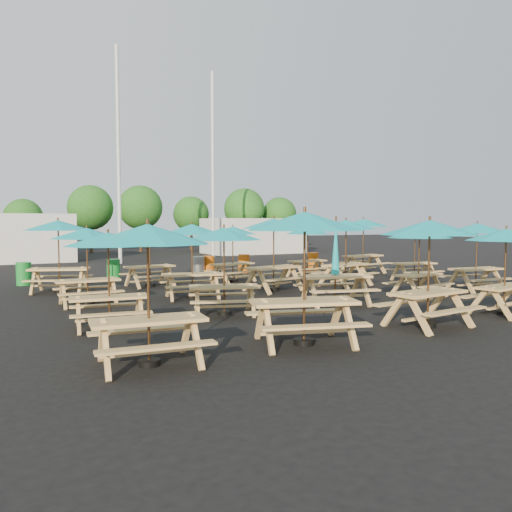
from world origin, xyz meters
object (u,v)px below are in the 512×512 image
waste_bin_2 (199,266)px  picnic_unit_9 (335,269)px  picnic_unit_7 (149,233)px  picnic_unit_0 (148,242)px  picnic_unit_3 (58,229)px  picnic_unit_8 (430,234)px  picnic_unit_10 (274,228)px  picnic_unit_4 (305,229)px  waste_bin_4 (244,264)px  picnic_unit_5 (224,239)px  picnic_unit_11 (233,233)px  picnic_unit_19 (363,226)px  picnic_unit_6 (192,234)px  picnic_unit_1 (108,245)px  picnic_unit_2 (87,238)px  waste_bin_5 (313,261)px  waste_bin_0 (24,274)px  waste_bin_3 (208,265)px  picnic_unit_17 (477,232)px  picnic_unit_18 (415,234)px  picnic_unit_15 (308,233)px  picnic_unit_12 (506,240)px  waste_bin_1 (114,270)px  picnic_unit_14 (346,228)px  picnic_unit_13 (419,237)px

waste_bin_2 → picnic_unit_9: bearing=-86.1°
picnic_unit_7 → waste_bin_2: picnic_unit_7 is taller
picnic_unit_0 → picnic_unit_3: 9.68m
picnic_unit_8 → picnic_unit_10: picnic_unit_10 is taller
picnic_unit_4 → waste_bin_4: picnic_unit_4 is taller
picnic_unit_5 → picnic_unit_11: bearing=81.9°
picnic_unit_4 → picnic_unit_19: bearing=62.0°
picnic_unit_8 → picnic_unit_3: bearing=118.2°
picnic_unit_6 → waste_bin_4: (4.83, 6.18, -1.54)m
picnic_unit_1 → picnic_unit_10: size_ratio=0.80×
picnic_unit_1 → picnic_unit_0: bearing=-83.4°
picnic_unit_2 → picnic_unit_10: picnic_unit_10 is taller
picnic_unit_0 → waste_bin_5: picnic_unit_0 is taller
picnic_unit_3 → picnic_unit_10: picnic_unit_10 is taller
waste_bin_0 → waste_bin_2: 6.84m
picnic_unit_19 → waste_bin_3: (-6.40, 2.66, -1.72)m
picnic_unit_17 → picnic_unit_18: bearing=90.8°
picnic_unit_15 → picnic_unit_19: size_ratio=0.85×
waste_bin_2 → waste_bin_4: size_ratio=1.00×
picnic_unit_8 → picnic_unit_18: 8.98m
picnic_unit_19 → waste_bin_2: (-6.91, 2.52, -1.72)m
picnic_unit_8 → picnic_unit_19: 11.58m
picnic_unit_4 → waste_bin_3: picnic_unit_4 is taller
picnic_unit_12 → picnic_unit_19: size_ratio=0.86×
picnic_unit_6 → picnic_unit_7: bearing=106.1°
picnic_unit_18 → waste_bin_3: picnic_unit_18 is taller
waste_bin_2 → picnic_unit_5: bearing=-107.4°
picnic_unit_9 → waste_bin_0: size_ratio=2.94×
picnic_unit_15 → waste_bin_4: picnic_unit_15 is taller
waste_bin_0 → waste_bin_1: 3.25m
picnic_unit_6 → waste_bin_1: 6.24m
picnic_unit_3 → picnic_unit_5: size_ratio=1.10×
picnic_unit_17 → waste_bin_3: picnic_unit_17 is taller
picnic_unit_10 → picnic_unit_17: picnic_unit_10 is taller
picnic_unit_12 → picnic_unit_18: bearing=54.6°
picnic_unit_12 → picnic_unit_15: (0.45, 9.45, -0.03)m
picnic_unit_1 → picnic_unit_14: size_ratio=0.79×
picnic_unit_2 → picnic_unit_19: picnic_unit_19 is taller
picnic_unit_4 → picnic_unit_15: 11.71m
waste_bin_1 → waste_bin_4: size_ratio=1.00×
picnic_unit_12 → waste_bin_0: (-10.27, 12.04, -1.45)m
waste_bin_0 → picnic_unit_12: bearing=-49.5°
picnic_unit_4 → picnic_unit_8: picnic_unit_4 is taller
picnic_unit_13 → picnic_unit_19: 7.08m
picnic_unit_8 → picnic_unit_14: bearing=60.6°
picnic_unit_5 → picnic_unit_15: (6.64, 6.21, -0.06)m
picnic_unit_14 → waste_bin_3: bearing=100.5°
picnic_unit_0 → picnic_unit_6: picnic_unit_0 is taller
picnic_unit_2 → picnic_unit_15: picnic_unit_2 is taller
picnic_unit_9 → picnic_unit_12: size_ratio=1.14×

